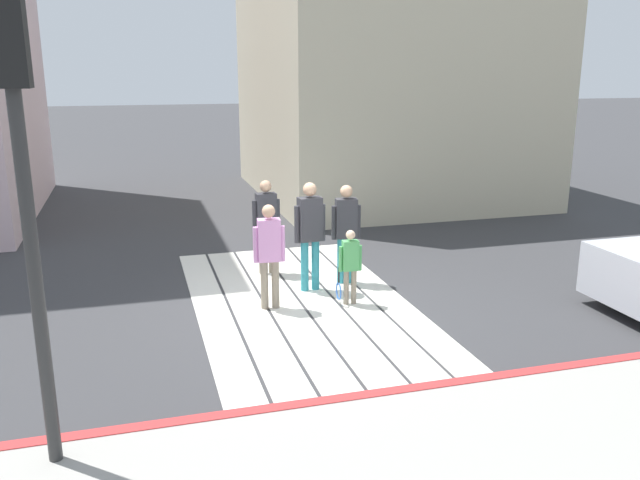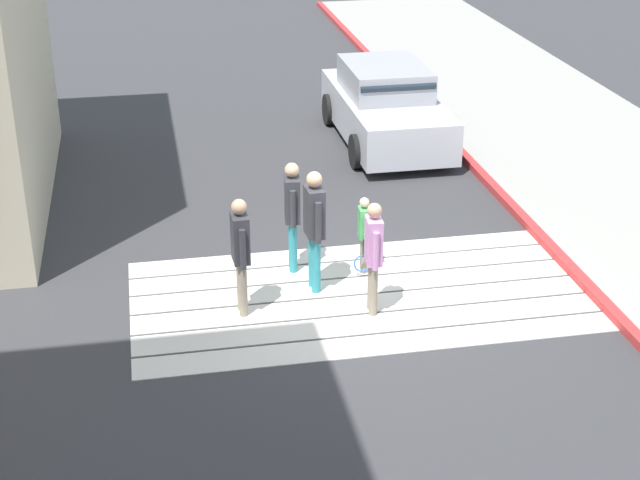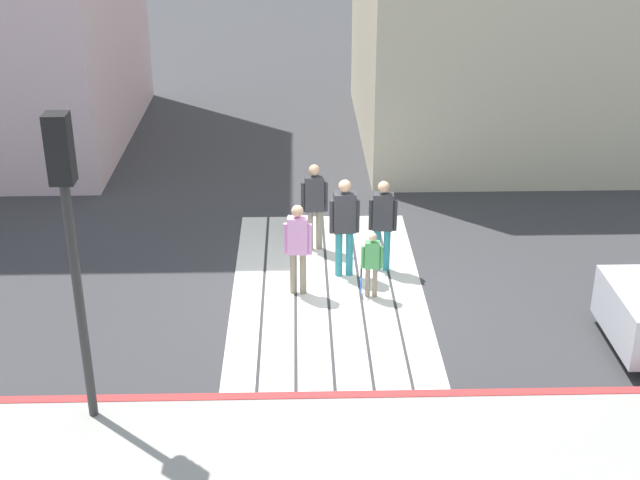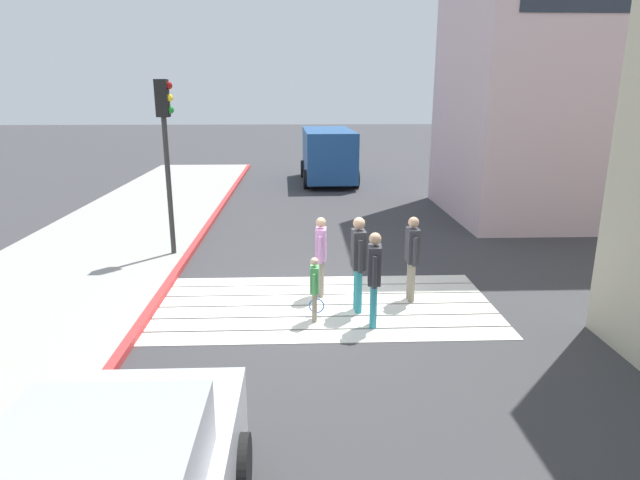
# 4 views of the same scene
# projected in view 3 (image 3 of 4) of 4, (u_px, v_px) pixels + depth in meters

# --- Properties ---
(ground_plane) EXTENTS (120.00, 120.00, 0.00)m
(ground_plane) POSITION_uv_depth(u_px,v_px,m) (328.00, 291.00, 15.14)
(ground_plane) COLOR #38383A
(crosswalk_stripes) EXTENTS (6.40, 3.25, 0.01)m
(crosswalk_stripes) POSITION_uv_depth(u_px,v_px,m) (328.00, 291.00, 15.14)
(crosswalk_stripes) COLOR silver
(crosswalk_stripes) RESTS_ON ground
(curb_painted) EXTENTS (0.16, 40.00, 0.13)m
(curb_painted) POSITION_uv_depth(u_px,v_px,m) (336.00, 398.00, 12.17)
(curb_painted) COLOR #BC3333
(curb_painted) RESTS_ON ground
(traffic_light_corner) EXTENTS (0.39, 0.28, 4.24)m
(traffic_light_corner) POSITION_uv_depth(u_px,v_px,m) (68.00, 211.00, 10.54)
(traffic_light_corner) COLOR #2D2D2D
(traffic_light_corner) RESTS_ON ground
(pedestrian_adult_lead) EXTENTS (0.24, 0.48, 1.62)m
(pedestrian_adult_lead) POSITION_uv_depth(u_px,v_px,m) (298.00, 243.00, 14.67)
(pedestrian_adult_lead) COLOR gray
(pedestrian_adult_lead) RESTS_ON ground
(pedestrian_adult_trailing) EXTENTS (0.25, 0.49, 1.69)m
(pedestrian_adult_trailing) POSITION_uv_depth(u_px,v_px,m) (383.00, 219.00, 15.46)
(pedestrian_adult_trailing) COLOR teal
(pedestrian_adult_trailing) RESTS_ON ground
(pedestrian_adult_side) EXTENTS (0.23, 0.49, 1.68)m
(pedestrian_adult_side) POSITION_uv_depth(u_px,v_px,m) (314.00, 201.00, 16.25)
(pedestrian_adult_side) COLOR gray
(pedestrian_adult_side) RESTS_ON ground
(pedestrian_teen_behind) EXTENTS (0.25, 0.52, 1.80)m
(pedestrian_teen_behind) POSITION_uv_depth(u_px,v_px,m) (344.00, 221.00, 15.24)
(pedestrian_teen_behind) COLOR teal
(pedestrian_teen_behind) RESTS_ON ground
(pedestrian_child_with_racket) EXTENTS (0.28, 0.37, 1.19)m
(pedestrian_child_with_racket) POSITION_uv_depth(u_px,v_px,m) (371.00, 262.00, 14.68)
(pedestrian_child_with_racket) COLOR gray
(pedestrian_child_with_racket) RESTS_ON ground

